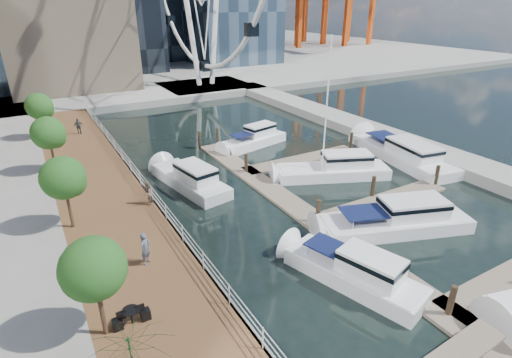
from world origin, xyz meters
name	(u,v)px	position (x,y,z in m)	size (l,w,h in m)	color
ground	(371,313)	(0.00, 0.00, 0.00)	(520.00, 520.00, 0.00)	black
boardwalk	(111,217)	(-9.00, 15.00, 0.50)	(6.00, 60.00, 1.00)	brown
seawall	(155,206)	(-6.00, 15.00, 0.50)	(0.25, 60.00, 1.00)	#595954
land_far	(74,59)	(0.00, 102.00, 0.50)	(200.00, 114.00, 1.00)	gray
breakwater	(372,132)	(20.00, 20.00, 0.50)	(4.00, 60.00, 1.00)	gray
pier	(206,88)	(14.00, 52.00, 0.50)	(14.00, 12.00, 1.00)	gray
railing	(152,194)	(-6.10, 15.00, 1.52)	(0.10, 60.00, 1.05)	white
floating_docks	(353,190)	(7.97, 9.98, 0.49)	(16.00, 34.00, 2.60)	#6D6051
street_trees	(63,178)	(-11.40, 14.00, 4.29)	(2.60, 42.60, 4.60)	#3F2B1C
yacht_foreground	(393,230)	(6.85, 4.88, 0.00)	(2.88, 10.76, 2.15)	silver
pedestrian_near	(145,249)	(-8.50, 7.98, 1.92)	(0.67, 0.44, 1.84)	#4E5469
pedestrian_mid	(147,193)	(-6.50, 14.59, 1.84)	(0.82, 0.64, 1.68)	#816559
pedestrian_far	(79,126)	(-8.19, 33.88, 1.82)	(0.97, 0.40, 1.65)	#32353F
moored_yachts	(342,185)	(8.59, 11.91, 0.00)	(24.28, 33.60, 11.50)	white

